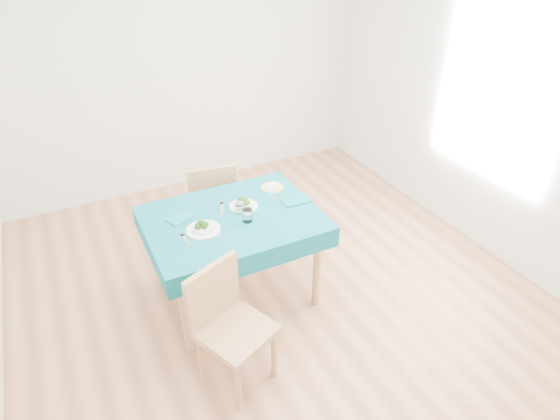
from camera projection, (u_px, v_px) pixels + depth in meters
name	position (u px, v px, depth m)	size (l,w,h in m)	color
room_shell	(280.00, 146.00, 3.06)	(4.02, 4.52, 2.73)	#945E3D
table	(235.00, 258.00, 3.62)	(1.25, 0.95, 0.76)	#085661
chair_near	(235.00, 321.00, 2.86)	(0.41, 0.45, 1.03)	#A1784B
chair_far	(211.00, 193.00, 4.20)	(0.41, 0.45, 1.02)	#A1784B
bowl_near	(203.00, 226.00, 3.25)	(0.24, 0.24, 0.07)	white
bowl_far	(243.00, 203.00, 3.51)	(0.22, 0.22, 0.07)	white
fork_near	(186.00, 240.00, 3.17)	(0.02, 0.16, 0.00)	silver
knife_near	(214.00, 232.00, 3.25)	(0.02, 0.20, 0.00)	silver
fork_far	(222.00, 209.00, 3.51)	(0.02, 0.18, 0.00)	silver
knife_far	(278.00, 199.00, 3.63)	(0.01, 0.19, 0.00)	silver
napkin_near	(180.00, 218.00, 3.39)	(0.19, 0.13, 0.01)	#0C606B
napkin_far	(296.00, 200.00, 3.61)	(0.22, 0.15, 0.01)	#0C606B
tumbler_center	(240.00, 208.00, 3.44)	(0.06, 0.06, 0.08)	white
tumbler_side	(248.00, 215.00, 3.34)	(0.07, 0.07, 0.10)	white
side_plate	(272.00, 187.00, 3.78)	(0.18, 0.18, 0.01)	#D8E36F
bread_slice	(272.00, 186.00, 3.77)	(0.10, 0.10, 0.02)	beige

